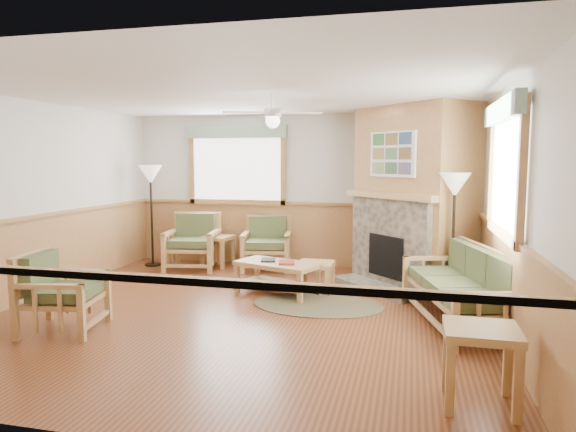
% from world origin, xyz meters
% --- Properties ---
extents(floor, '(6.00, 6.00, 0.01)m').
position_xyz_m(floor, '(0.00, 0.00, -0.01)').
color(floor, brown).
rests_on(floor, ground).
extents(ceiling, '(6.00, 6.00, 0.01)m').
position_xyz_m(ceiling, '(0.00, 0.00, 2.70)').
color(ceiling, white).
rests_on(ceiling, floor).
extents(wall_back, '(6.00, 0.02, 2.70)m').
position_xyz_m(wall_back, '(0.00, 3.00, 1.35)').
color(wall_back, silver).
rests_on(wall_back, floor).
extents(wall_front, '(6.00, 0.02, 2.70)m').
position_xyz_m(wall_front, '(0.00, -3.00, 1.35)').
color(wall_front, silver).
rests_on(wall_front, floor).
extents(wall_left, '(0.02, 6.00, 2.70)m').
position_xyz_m(wall_left, '(-3.00, 0.00, 1.35)').
color(wall_left, silver).
rests_on(wall_left, floor).
extents(wall_right, '(0.02, 6.00, 2.70)m').
position_xyz_m(wall_right, '(3.00, 0.00, 1.35)').
color(wall_right, silver).
rests_on(wall_right, floor).
extents(wainscot, '(6.00, 6.00, 1.10)m').
position_xyz_m(wainscot, '(0.00, 0.00, 0.55)').
color(wainscot, '#AD7A46').
rests_on(wainscot, floor).
extents(fireplace, '(3.11, 3.11, 2.70)m').
position_xyz_m(fireplace, '(2.05, 2.05, 1.35)').
color(fireplace, '#AD7A46').
rests_on(fireplace, floor).
extents(window_back, '(1.90, 0.16, 1.50)m').
position_xyz_m(window_back, '(-1.10, 2.96, 2.53)').
color(window_back, white).
rests_on(window_back, wall_back).
extents(window_right, '(0.16, 1.90, 1.50)m').
position_xyz_m(window_right, '(2.96, -0.20, 2.53)').
color(window_right, white).
rests_on(window_right, wall_right).
extents(ceiling_fan, '(1.59, 1.59, 0.36)m').
position_xyz_m(ceiling_fan, '(0.30, 0.30, 2.66)').
color(ceiling_fan, white).
rests_on(ceiling_fan, ceiling).
extents(sofa, '(2.07, 1.27, 0.89)m').
position_xyz_m(sofa, '(2.55, 0.17, 0.44)').
color(sofa, tan).
rests_on(sofa, floor).
extents(armchair_back_left, '(0.98, 0.98, 0.96)m').
position_xyz_m(armchair_back_left, '(-1.70, 2.28, 0.48)').
color(armchair_back_left, tan).
rests_on(armchair_back_left, floor).
extents(armchair_back_right, '(0.95, 0.95, 0.91)m').
position_xyz_m(armchair_back_right, '(-0.43, 2.55, 0.46)').
color(armchair_back_right, tan).
rests_on(armchair_back_right, floor).
extents(armchair_left, '(0.92, 0.92, 0.88)m').
position_xyz_m(armchair_left, '(-1.74, -1.09, 0.44)').
color(armchair_left, tan).
rests_on(armchair_left, floor).
extents(coffee_table, '(1.28, 0.93, 0.46)m').
position_xyz_m(coffee_table, '(0.18, 0.96, 0.23)').
color(coffee_table, tan).
rests_on(coffee_table, floor).
extents(end_table_chairs, '(0.56, 0.55, 0.55)m').
position_xyz_m(end_table_chairs, '(-1.34, 2.55, 0.28)').
color(end_table_chairs, tan).
rests_on(end_table_chairs, floor).
extents(end_table_sofa, '(0.56, 0.54, 0.62)m').
position_xyz_m(end_table_sofa, '(2.55, -1.89, 0.31)').
color(end_table_sofa, tan).
rests_on(end_table_sofa, floor).
extents(footstool, '(0.50, 0.50, 0.44)m').
position_xyz_m(footstool, '(0.69, 1.20, 0.22)').
color(footstool, tan).
rests_on(footstool, floor).
extents(braided_rug, '(1.98, 1.98, 0.01)m').
position_xyz_m(braided_rug, '(0.85, 0.54, 0.01)').
color(braided_rug, brown).
rests_on(braided_rug, floor).
extents(floor_lamp_left, '(0.51, 0.51, 1.82)m').
position_xyz_m(floor_lamp_left, '(-2.51, 2.35, 0.91)').
color(floor_lamp_left, black).
rests_on(floor_lamp_left, floor).
extents(floor_lamp_right, '(0.47, 0.47, 1.74)m').
position_xyz_m(floor_lamp_right, '(2.55, 1.06, 0.87)').
color(floor_lamp_right, black).
rests_on(floor_lamp_right, floor).
extents(book_red, '(0.28, 0.34, 0.03)m').
position_xyz_m(book_red, '(0.33, 0.91, 0.49)').
color(book_red, maroon).
rests_on(book_red, coffee_table).
extents(book_dark, '(0.26, 0.31, 0.03)m').
position_xyz_m(book_dark, '(0.03, 1.03, 0.49)').
color(book_dark, black).
rests_on(book_dark, coffee_table).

